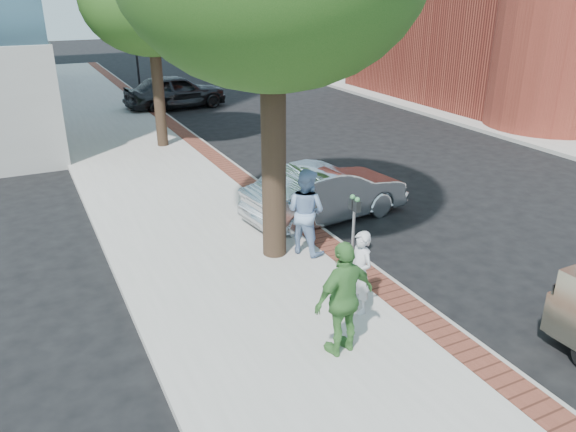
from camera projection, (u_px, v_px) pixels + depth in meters
ground at (342, 291)px, 11.28m from camera, size 120.00×120.00×0.00m
sidewalk at (165, 182)px, 17.27m from camera, size 5.00×60.00×0.15m
brick_strip at (231, 170)px, 18.14m from camera, size 0.60×60.00×0.01m
curb at (242, 171)px, 18.31m from camera, size 0.10×60.00×0.15m
sidewalk_far at (536, 128)px, 23.80m from camera, size 5.00×60.00×0.15m
signal_near at (137, 56)px, 29.02m from camera, size 0.70×0.15×3.80m
signal_far at (331, 46)px, 33.76m from camera, size 0.70×0.15×3.80m
parking_meter at (354, 214)px, 11.88m from camera, size 0.12×0.32×1.47m
person_gray at (360, 272)px, 10.06m from camera, size 0.39×0.58×1.57m
person_officer at (306, 211)px, 12.27m from camera, size 1.10×1.18×1.94m
person_green at (344, 299)px, 8.85m from camera, size 1.21×0.67×1.96m
sedan_silver at (327, 193)px, 14.50m from camera, size 4.59×2.09×1.46m
bg_car at (175, 91)px, 27.55m from camera, size 5.12×2.55×1.68m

